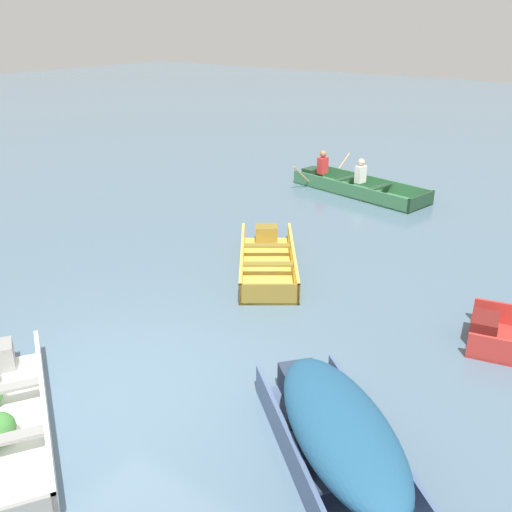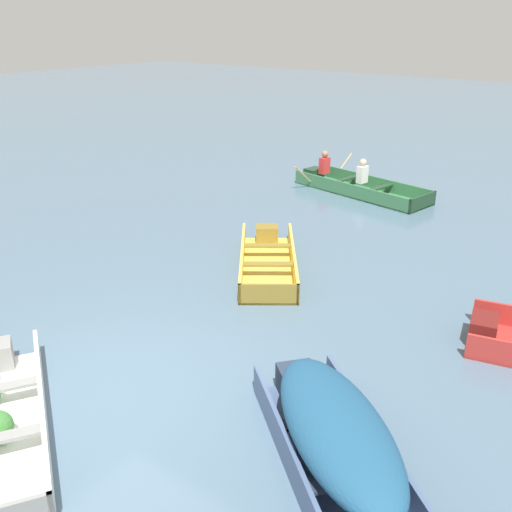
{
  "view_description": "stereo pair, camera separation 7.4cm",
  "coord_description": "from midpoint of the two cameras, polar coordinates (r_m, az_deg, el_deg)",
  "views": [
    {
      "loc": [
        4.86,
        -3.62,
        4.3
      ],
      "look_at": [
        -0.71,
        3.9,
        0.35
      ],
      "focal_mm": 40.0,
      "sensor_mm": 36.0,
      "label": 1
    },
    {
      "loc": [
        4.92,
        -3.57,
        4.3
      ],
      "look_at": [
        -0.71,
        3.9,
        0.35
      ],
      "focal_mm": 40.0,
      "sensor_mm": 36.0,
      "label": 2
    }
  ],
  "objects": [
    {
      "name": "skiff_yellow_mid_moored",
      "position": [
        10.6,
        1.37,
        -0.31
      ],
      "size": [
        2.53,
        2.93,
        0.37
      ],
      "color": "#E5BC47",
      "rests_on": "ground"
    },
    {
      "name": "ground_plane",
      "position": [
        7.44,
        -13.91,
        -13.2
      ],
      "size": [
        80.0,
        80.0,
        0.0
      ],
      "primitive_type": "plane",
      "color": "slate"
    },
    {
      "name": "skiff_slate_blue_near_moored",
      "position": [
        6.04,
        8.34,
        -17.13
      ],
      "size": [
        2.93,
        2.65,
        0.78
      ],
      "color": "#475B7F",
      "rests_on": "ground"
    },
    {
      "name": "rowboat_green_with_crew",
      "position": [
        15.38,
        9.96,
        7.0
      ],
      "size": [
        3.85,
        2.31,
        0.92
      ],
      "color": "#387047",
      "rests_on": "ground"
    }
  ]
}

